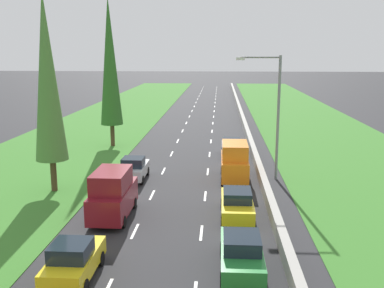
{
  "coord_description": "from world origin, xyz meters",
  "views": [
    {
      "loc": [
        2.62,
        -0.67,
        9.27
      ],
      "look_at": [
        0.13,
        38.98,
        0.96
      ],
      "focal_mm": 41.6,
      "sensor_mm": 36.0,
      "label": 1
    }
  ],
  "objects_px": {
    "yellow_hatchback_left_lane": "(74,261)",
    "yellow_sedan_right_lane": "(237,204)",
    "green_sedan_right_lane": "(241,253)",
    "white_hatchback_right_lane": "(231,148)",
    "poplar_tree_second": "(47,78)",
    "silver_hatchback_left_lane": "(134,169)",
    "poplar_tree_third": "(110,62)",
    "street_light_mast": "(274,109)",
    "orange_van_right_lane": "(235,162)",
    "maroon_van_left_lane": "(113,194)"
  },
  "relations": [
    {
      "from": "silver_hatchback_left_lane",
      "to": "green_sedan_right_lane",
      "type": "bearing_deg",
      "value": -61.62
    },
    {
      "from": "maroon_van_left_lane",
      "to": "poplar_tree_second",
      "type": "xyz_separation_m",
      "value": [
        -5.14,
        4.59,
        6.21
      ]
    },
    {
      "from": "yellow_sedan_right_lane",
      "to": "green_sedan_right_lane",
      "type": "bearing_deg",
      "value": -90.36
    },
    {
      "from": "poplar_tree_second",
      "to": "yellow_sedan_right_lane",
      "type": "bearing_deg",
      "value": -18.58
    },
    {
      "from": "yellow_sedan_right_lane",
      "to": "silver_hatchback_left_lane",
      "type": "xyz_separation_m",
      "value": [
        -7.26,
        7.09,
        0.02
      ]
    },
    {
      "from": "white_hatchback_right_lane",
      "to": "orange_van_right_lane",
      "type": "bearing_deg",
      "value": -89.69
    },
    {
      "from": "green_sedan_right_lane",
      "to": "yellow_sedan_right_lane",
      "type": "bearing_deg",
      "value": 89.64
    },
    {
      "from": "white_hatchback_right_lane",
      "to": "poplar_tree_second",
      "type": "height_order",
      "value": "poplar_tree_second"
    },
    {
      "from": "white_hatchback_right_lane",
      "to": "green_sedan_right_lane",
      "type": "bearing_deg",
      "value": -90.21
    },
    {
      "from": "yellow_hatchback_left_lane",
      "to": "white_hatchback_right_lane",
      "type": "bearing_deg",
      "value": 72.61
    },
    {
      "from": "yellow_sedan_right_lane",
      "to": "poplar_tree_third",
      "type": "relative_size",
      "value": 0.31
    },
    {
      "from": "street_light_mast",
      "to": "white_hatchback_right_lane",
      "type": "bearing_deg",
      "value": 111.88
    },
    {
      "from": "orange_van_right_lane",
      "to": "green_sedan_right_lane",
      "type": "bearing_deg",
      "value": -90.49
    },
    {
      "from": "green_sedan_right_lane",
      "to": "street_light_mast",
      "type": "height_order",
      "value": "street_light_mast"
    },
    {
      "from": "green_sedan_right_lane",
      "to": "silver_hatchback_left_lane",
      "type": "bearing_deg",
      "value": 118.38
    },
    {
      "from": "yellow_hatchback_left_lane",
      "to": "maroon_van_left_lane",
      "type": "height_order",
      "value": "maroon_van_left_lane"
    },
    {
      "from": "yellow_hatchback_left_lane",
      "to": "poplar_tree_third",
      "type": "height_order",
      "value": "poplar_tree_third"
    },
    {
      "from": "orange_van_right_lane",
      "to": "poplar_tree_second",
      "type": "xyz_separation_m",
      "value": [
        -12.21,
        -3.37,
        6.21
      ]
    },
    {
      "from": "white_hatchback_right_lane",
      "to": "poplar_tree_second",
      "type": "bearing_deg",
      "value": -138.45
    },
    {
      "from": "white_hatchback_right_lane",
      "to": "street_light_mast",
      "type": "xyz_separation_m",
      "value": [
        2.78,
        -6.92,
        4.4
      ]
    },
    {
      "from": "white_hatchback_right_lane",
      "to": "poplar_tree_third",
      "type": "distance_m",
      "value": 14.38
    },
    {
      "from": "yellow_hatchback_left_lane",
      "to": "poplar_tree_second",
      "type": "xyz_separation_m",
      "value": [
        -5.16,
        11.59,
        6.77
      ]
    },
    {
      "from": "orange_van_right_lane",
      "to": "poplar_tree_third",
      "type": "xyz_separation_m",
      "value": [
        -11.73,
        11.29,
        6.86
      ]
    },
    {
      "from": "poplar_tree_third",
      "to": "street_light_mast",
      "type": "relative_size",
      "value": 1.6
    },
    {
      "from": "green_sedan_right_lane",
      "to": "yellow_sedan_right_lane",
      "type": "relative_size",
      "value": 1.0
    },
    {
      "from": "green_sedan_right_lane",
      "to": "orange_van_right_lane",
      "type": "height_order",
      "value": "orange_van_right_lane"
    },
    {
      "from": "white_hatchback_right_lane",
      "to": "yellow_sedan_right_lane",
      "type": "bearing_deg",
      "value": -90.14
    },
    {
      "from": "green_sedan_right_lane",
      "to": "poplar_tree_second",
      "type": "distance_m",
      "value": 17.32
    },
    {
      "from": "poplar_tree_third",
      "to": "silver_hatchback_left_lane",
      "type": "bearing_deg",
      "value": -69.35
    },
    {
      "from": "maroon_van_left_lane",
      "to": "green_sedan_right_lane",
      "type": "distance_m",
      "value": 9.06
    },
    {
      "from": "yellow_sedan_right_lane",
      "to": "poplar_tree_third",
      "type": "xyz_separation_m",
      "value": [
        -11.65,
        18.74,
        7.45
      ]
    },
    {
      "from": "maroon_van_left_lane",
      "to": "poplar_tree_second",
      "type": "relative_size",
      "value": 0.37
    },
    {
      "from": "street_light_mast",
      "to": "silver_hatchback_left_lane",
      "type": "bearing_deg",
      "value": -175.09
    },
    {
      "from": "silver_hatchback_left_lane",
      "to": "poplar_tree_second",
      "type": "height_order",
      "value": "poplar_tree_second"
    },
    {
      "from": "orange_van_right_lane",
      "to": "yellow_sedan_right_lane",
      "type": "bearing_deg",
      "value": -90.59
    },
    {
      "from": "poplar_tree_second",
      "to": "poplar_tree_third",
      "type": "distance_m",
      "value": 14.68
    },
    {
      "from": "yellow_sedan_right_lane",
      "to": "poplar_tree_third",
      "type": "bearing_deg",
      "value": 121.87
    },
    {
      "from": "orange_van_right_lane",
      "to": "street_light_mast",
      "type": "height_order",
      "value": "street_light_mast"
    },
    {
      "from": "orange_van_right_lane",
      "to": "poplar_tree_second",
      "type": "height_order",
      "value": "poplar_tree_second"
    },
    {
      "from": "maroon_van_left_lane",
      "to": "yellow_sedan_right_lane",
      "type": "distance_m",
      "value": 7.04
    },
    {
      "from": "green_sedan_right_lane",
      "to": "orange_van_right_lane",
      "type": "distance_m",
      "value": 13.74
    },
    {
      "from": "yellow_sedan_right_lane",
      "to": "yellow_hatchback_left_lane",
      "type": "bearing_deg",
      "value": -132.87
    },
    {
      "from": "green_sedan_right_lane",
      "to": "silver_hatchback_left_lane",
      "type": "height_order",
      "value": "silver_hatchback_left_lane"
    },
    {
      "from": "poplar_tree_third",
      "to": "yellow_sedan_right_lane",
      "type": "bearing_deg",
      "value": -58.13
    },
    {
      "from": "orange_van_right_lane",
      "to": "poplar_tree_third",
      "type": "bearing_deg",
      "value": 136.08
    },
    {
      "from": "yellow_sedan_right_lane",
      "to": "silver_hatchback_left_lane",
      "type": "bearing_deg",
      "value": 135.7
    },
    {
      "from": "yellow_hatchback_left_lane",
      "to": "yellow_sedan_right_lane",
      "type": "distance_m",
      "value": 10.25
    },
    {
      "from": "yellow_hatchback_left_lane",
      "to": "poplar_tree_second",
      "type": "distance_m",
      "value": 14.38
    },
    {
      "from": "green_sedan_right_lane",
      "to": "white_hatchback_right_lane",
      "type": "distance_m",
      "value": 21.15
    },
    {
      "from": "green_sedan_right_lane",
      "to": "poplar_tree_second",
      "type": "xyz_separation_m",
      "value": [
        -12.09,
        10.36,
        6.8
      ]
    }
  ]
}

